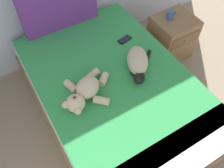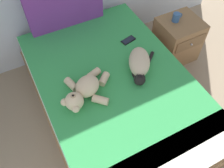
{
  "view_description": "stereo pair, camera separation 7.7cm",
  "coord_description": "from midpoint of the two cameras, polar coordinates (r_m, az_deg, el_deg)",
  "views": [
    {
      "loc": [
        0.89,
        2.42,
        2.18
      ],
      "look_at": [
        1.52,
        3.47,
        0.56
      ],
      "focal_mm": 38.34,
      "sensor_mm": 36.0,
      "label": 1
    },
    {
      "loc": [
        0.96,
        2.38,
        2.18
      ],
      "look_at": [
        1.52,
        3.47,
        0.56
      ],
      "focal_mm": 38.34,
      "sensor_mm": 36.0,
      "label": 2
    }
  ],
  "objects": [
    {
      "name": "bed",
      "position": [
        2.33,
        1.52,
        -2.84
      ],
      "size": [
        1.33,
        1.98,
        0.52
      ],
      "color": "olive",
      "rests_on": "ground_plane"
    },
    {
      "name": "mug",
      "position": [
        2.77,
        15.89,
        15.05
      ],
      "size": [
        0.12,
        0.08,
        0.09
      ],
      "color": "#33598C",
      "rests_on": "nightstand"
    },
    {
      "name": "nightstand",
      "position": [
        2.97,
        15.95,
        10.11
      ],
      "size": [
        0.45,
        0.44,
        0.51
      ],
      "color": "olive",
      "rests_on": "ground_plane"
    },
    {
      "name": "cat",
      "position": [
        2.17,
        7.57,
        4.86
      ],
      "size": [
        0.38,
        0.41,
        0.15
      ],
      "color": "#C6B293",
      "rests_on": "bed"
    },
    {
      "name": "cell_phone",
      "position": [
        2.47,
        4.83,
        10.35
      ],
      "size": [
        0.16,
        0.1,
        0.01
      ],
      "color": "black",
      "rests_on": "bed"
    },
    {
      "name": "teddy_bear",
      "position": [
        1.97,
        -5.61,
        -1.64
      ],
      "size": [
        0.49,
        0.4,
        0.16
      ],
      "color": "beige",
      "rests_on": "bed"
    },
    {
      "name": "patterned_cushion",
      "position": [
        2.56,
        -10.4,
        18.51
      ],
      "size": [
        0.79,
        0.11,
        0.51
      ],
      "color": "#72338C",
      "rests_on": "bed"
    }
  ]
}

